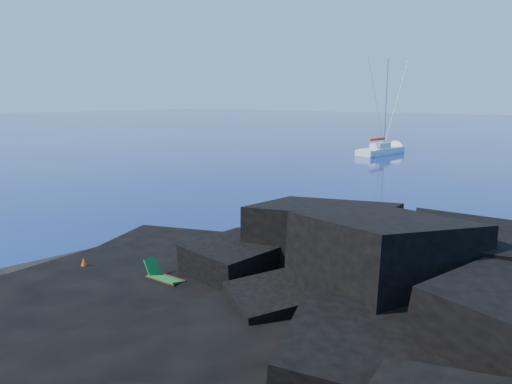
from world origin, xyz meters
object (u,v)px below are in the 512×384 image
sailboat (382,154)px  marker_cone (84,265)px  deck_chair (165,273)px  sunbather (149,260)px

sailboat → marker_cone: size_ratio=18.80×
sailboat → deck_chair: 48.73m
sunbather → marker_cone: marker_cone is taller
sunbather → marker_cone: 2.51m
sailboat → deck_chair: size_ratio=7.76×
sailboat → sunbather: 46.87m
sailboat → marker_cone: bearing=-73.0°
deck_chair → marker_cone: 3.74m
sunbather → sailboat: bearing=85.4°
sunbather → deck_chair: bearing=-45.4°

